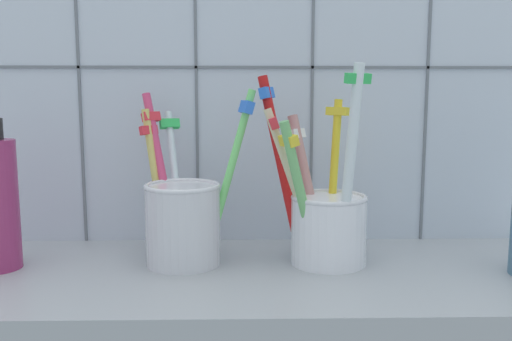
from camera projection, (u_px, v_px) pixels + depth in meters
counter_slab at (256, 281)px, 50.40cm from camera, size 64.00×22.00×2.00cm
tile_wall_back at (254, 59)px, 59.29cm from camera, size 64.00×2.20×45.00cm
toothbrush_cup_left at (183, 218)px, 51.99cm from camera, size 11.98×10.23×17.07cm
toothbrush_cup_right at (325, 217)px, 52.00cm from camera, size 10.85×9.19×19.27cm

